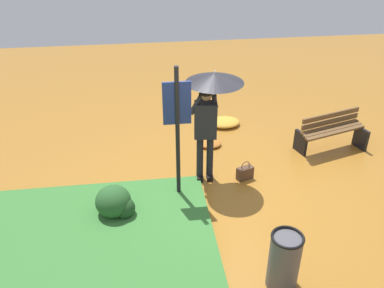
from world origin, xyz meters
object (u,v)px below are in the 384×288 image
Objects in this scene: person_with_umbrella at (211,99)px; trash_bin at (284,261)px; park_bench at (332,131)px; handbag at (245,173)px; info_sign_post at (177,118)px.

person_with_umbrella reaches higher than trash_bin.
person_with_umbrella is 2.85m from trash_bin.
park_bench is (2.61, 0.67, -1.15)m from person_with_umbrella.
handbag is (0.64, -0.14, -1.42)m from person_with_umbrella.
trash_bin is (-2.09, -3.23, 0.02)m from park_bench.
park_bench is at bearing 57.12° from trash_bin.
info_sign_post reaches higher than person_with_umbrella.
person_with_umbrella is 0.89× the size of info_sign_post.
info_sign_post is at bearing 117.59° from trash_bin.
info_sign_post is 2.76× the size of trash_bin.
park_bench reaches higher than handbag.
info_sign_post is 1.60× the size of park_bench.
trash_bin is (-0.12, -2.41, 0.29)m from handbag.
person_with_umbrella is 2.45× the size of trash_bin.
park_bench is at bearing 22.48° from handbag.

